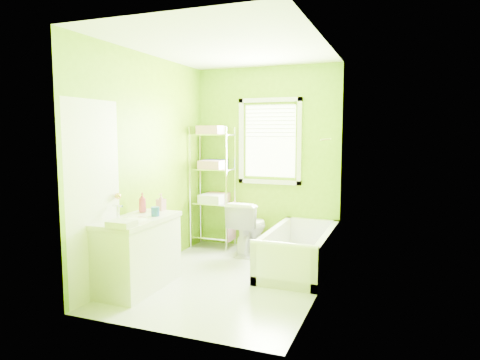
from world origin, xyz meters
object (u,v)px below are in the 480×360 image
at_px(toilet, 249,227).
at_px(vanity, 138,251).
at_px(bathtub, 299,256).
at_px(wire_shelf_unit, 214,173).

bearing_deg(toilet, vanity, 70.27).
bearing_deg(vanity, bathtub, 40.00).
distance_m(bathtub, toilet, 0.95).
bearing_deg(wire_shelf_unit, toilet, -14.03).
height_order(toilet, vanity, vanity).
height_order(toilet, wire_shelf_unit, wire_shelf_unit).
bearing_deg(toilet, wire_shelf_unit, -12.12).
height_order(bathtub, wire_shelf_unit, wire_shelf_unit).
relative_size(bathtub, wire_shelf_unit, 0.90).
xyz_separation_m(bathtub, wire_shelf_unit, (-1.40, 0.59, 0.92)).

